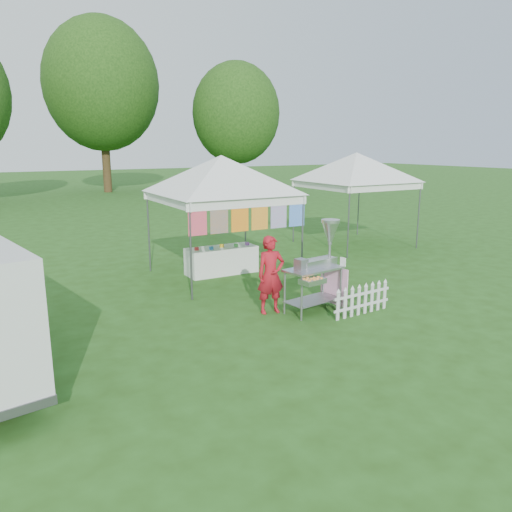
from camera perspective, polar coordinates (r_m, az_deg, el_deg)
ground at (r=9.72m, az=5.30°, el=-6.96°), size 120.00×120.00×0.00m
canopy_main at (r=12.18m, az=-4.01°, el=11.37°), size 4.24×4.24×3.45m
canopy_right at (r=16.49m, az=11.44°, el=11.49°), size 4.24×4.24×3.45m
tree_mid at (r=36.64m, az=-17.26°, el=18.18°), size 7.60×7.60×11.52m
tree_right at (r=33.26m, az=-2.29°, el=15.96°), size 5.60×5.60×8.42m
donut_cart at (r=9.88m, az=7.45°, el=-0.29°), size 1.30×1.05×1.80m
vendor at (r=9.72m, az=1.70°, el=-2.17°), size 0.61×0.44×1.54m
picket_fence at (r=9.95m, az=12.03°, el=-4.97°), size 1.44×0.12×0.56m
display_table at (r=12.83m, az=-3.96°, el=-0.49°), size 1.80×0.70×0.69m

